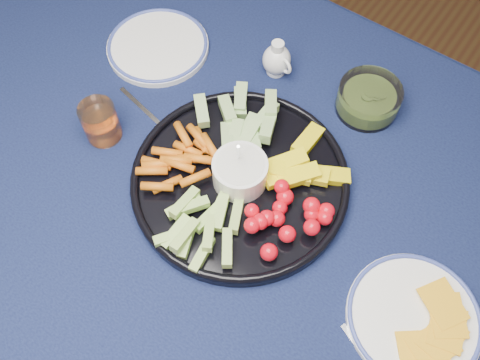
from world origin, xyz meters
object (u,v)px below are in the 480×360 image
Objects in this scene: creamer_pitcher at (277,60)px; side_plate_extra at (158,46)px; crudite_platter at (240,177)px; cheese_plate at (414,317)px; dining_table at (198,187)px; pickle_bowl at (368,100)px; juice_tumbler at (101,124)px.

side_plate_extra is (-0.24, -0.10, -0.03)m from creamer_pitcher.
creamer_pitcher is 0.37× the size of side_plate_extra.
crudite_platter is 1.83× the size of side_plate_extra.
cheese_plate is at bearing -6.52° from crudite_platter.
dining_table is 7.59× the size of side_plate_extra.
creamer_pitcher reaches higher than side_plate_extra.
dining_table is 0.38m from pickle_bowl.
crudite_platter is 4.90× the size of creamer_pitcher.
creamer_pitcher is (-0.00, 0.28, 0.12)m from dining_table.
dining_table is 4.15× the size of crudite_platter.
juice_tumbler is at bearing -165.50° from dining_table.
dining_table is at bearing -89.47° from creamer_pitcher.
crudite_platter is at bearing 10.48° from dining_table.
pickle_bowl reaches higher than side_plate_extra.
creamer_pitcher is (-0.10, 0.27, 0.01)m from crudite_platter.
creamer_pitcher is at bearing -172.96° from pickle_bowl.
pickle_bowl is at bearing 129.14° from cheese_plate.
creamer_pitcher is 0.57m from cheese_plate.
crudite_platter is 4.89× the size of juice_tumbler.
pickle_bowl reaches higher than cheese_plate.
side_plate_extra is (-0.72, 0.21, -0.00)m from cheese_plate.
creamer_pitcher is 0.65× the size of pickle_bowl.
side_plate_extra is at bearing 142.87° from dining_table.
cheese_plate is 0.75m from side_plate_extra.
dining_table is 0.23m from juice_tumbler.
juice_tumbler is (-0.18, -0.33, 0.00)m from creamer_pitcher.
crudite_platter is at bearing 13.17° from juice_tumbler.
cheese_plate is (0.38, -0.04, -0.01)m from crudite_platter.
crudite_platter reaches higher than creamer_pitcher.
juice_tumbler reaches higher than cheese_plate.
pickle_bowl is 0.57× the size of side_plate_extra.
juice_tumbler is at bearing -119.01° from creamer_pitcher.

